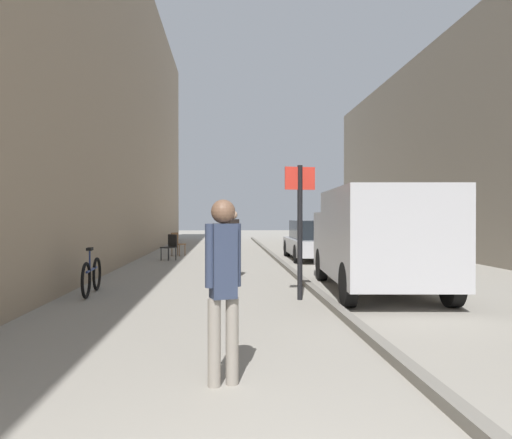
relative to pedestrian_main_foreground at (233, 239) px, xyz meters
name	(u,v)px	position (x,y,z in m)	size (l,w,h in m)	color
ground_plane	(236,272)	(0.10, 1.33, -1.02)	(80.00, 80.00, 0.00)	gray
building_facade_left	(68,66)	(-4.62, 1.33, 4.82)	(2.24, 40.00, 11.69)	gray
kerb_strip	(290,270)	(1.68, 1.33, -0.96)	(0.16, 40.00, 0.12)	slate
pedestrian_main_foreground	(233,239)	(0.00, 0.00, 0.00)	(0.33, 0.27, 1.77)	brown
pedestrian_mid_block	(223,278)	(-0.21, -7.80, 0.01)	(0.34, 0.25, 1.78)	gray
delivery_van	(376,237)	(3.02, -2.41, 0.16)	(2.38, 5.16, 2.17)	#B7B7BC
parked_car	(313,240)	(3.08, 5.19, -0.31)	(1.87, 4.21, 1.45)	#B7B7BC
street_sign_post	(300,220)	(1.24, -3.25, 0.52)	(0.60, 0.12, 2.60)	black
bicycle_leaning	(92,276)	(-2.96, -2.35, -0.64)	(0.18, 1.77, 0.98)	black
cafe_chair_near_window	(170,245)	(-2.22, 5.21, -0.47)	(0.62, 0.62, 0.94)	black
cafe_chair_by_doorway	(177,242)	(-2.19, 7.22, -0.47)	(0.61, 0.61, 0.94)	brown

